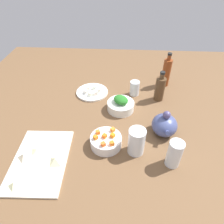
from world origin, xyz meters
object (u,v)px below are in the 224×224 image
object	(u,v)px
bowl_greens	(121,106)
bowl_carrots	(106,141)
bottle_0	(166,72)
drinking_glass_0	(135,88)
drinking_glass_1	(136,141)
teapot	(164,125)
drinking_glass_2	(174,154)
bottle_1	(160,88)
plate_tofu	(92,92)
cutting_board	(40,160)

from	to	relation	value
bowl_greens	bowl_carrots	size ratio (longest dim) A/B	1.04
bottle_0	drinking_glass_0	size ratio (longest dim) A/B	2.47
bowl_carrots	drinking_glass_1	size ratio (longest dim) A/B	1.12
teapot	drinking_glass_2	distance (cm)	18.84
bowl_carrots	bottle_0	distance (cm)	66.05
bottle_1	drinking_glass_1	xyz separation A→B (cm)	(41.58, -15.11, -1.25)
plate_tofu	drinking_glass_0	world-z (taller)	drinking_glass_0
cutting_board	bowl_carrots	bearing A→B (deg)	111.08
plate_tofu	drinking_glass_1	world-z (taller)	drinking_glass_1
bottle_1	cutting_board	bearing A→B (deg)	-49.02
teapot	drinking_glass_1	distance (cm)	19.28
cutting_board	plate_tofu	bearing A→B (deg)	163.79
bowl_greens	drinking_glass_1	size ratio (longest dim) A/B	1.16
drinking_glass_2	plate_tofu	bearing A→B (deg)	-140.86
bowl_carrots	cutting_board	bearing A→B (deg)	-68.92
drinking_glass_2	bottle_1	bearing A→B (deg)	-179.47
cutting_board	teapot	xyz separation A→B (cm)	(-20.93, 56.30, 4.80)
cutting_board	plate_tofu	distance (cm)	55.93
plate_tofu	bowl_carrots	size ratio (longest dim) A/B	1.36
cutting_board	bowl_carrots	world-z (taller)	bowl_carrots
bowl_carrots	teapot	xyz separation A→B (cm)	(-10.07, 28.13, 2.73)
teapot	bottle_0	world-z (taller)	bottle_0
drinking_glass_2	drinking_glass_1	bearing A→B (deg)	-110.68
cutting_board	bowl_greens	bearing A→B (deg)	137.97
bottle_0	bottle_1	xyz separation A→B (cm)	(16.84, -5.98, -1.81)
plate_tofu	drinking_glass_1	xyz separation A→B (cm)	(45.67, 26.40, 5.97)
cutting_board	plate_tofu	world-z (taller)	plate_tofu
bottle_0	bottle_1	bearing A→B (deg)	-19.54
drinking_glass_1	drinking_glass_2	bearing A→B (deg)	69.32
bottle_1	drinking_glass_2	xyz separation A→B (cm)	(47.45, 0.44, -1.26)
teapot	bowl_carrots	bearing A→B (deg)	-70.30
bowl_greens	drinking_glass_1	distance (cm)	31.23
bowl_carrots	drinking_glass_2	xyz separation A→B (cm)	(8.68, 29.40, 3.99)
bottle_0	bottle_1	world-z (taller)	bottle_0
plate_tofu	bottle_0	xyz separation A→B (cm)	(-12.75, 47.49, 9.04)
cutting_board	drinking_glass_0	size ratio (longest dim) A/B	3.78
bowl_carrots	bottle_1	xyz separation A→B (cm)	(-38.77, 28.96, 5.25)
teapot	drinking_glass_1	world-z (taller)	teapot
teapot	bottle_1	distance (cm)	28.82
bottle_0	drinking_glass_1	xyz separation A→B (cm)	(58.42, -21.09, -3.06)
teapot	drinking_glass_0	bearing A→B (deg)	-157.26
cutting_board	teapot	bearing A→B (deg)	110.39
plate_tofu	bottle_1	size ratio (longest dim) A/B	1.07
plate_tofu	bowl_carrots	world-z (taller)	bowl_carrots
bowl_greens	bottle_0	world-z (taller)	bottle_0
plate_tofu	bowl_greens	size ratio (longest dim) A/B	1.31
plate_tofu	drinking_glass_0	distance (cm)	27.16
cutting_board	bowl_carrots	xyz separation A→B (cm)	(-10.86, 28.16, 2.07)
cutting_board	bottle_1	size ratio (longest dim) A/B	1.84
bowl_carrots	bottle_1	size ratio (longest dim) A/B	0.78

